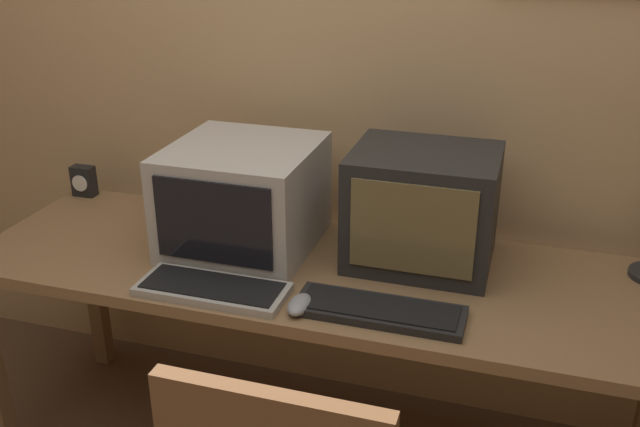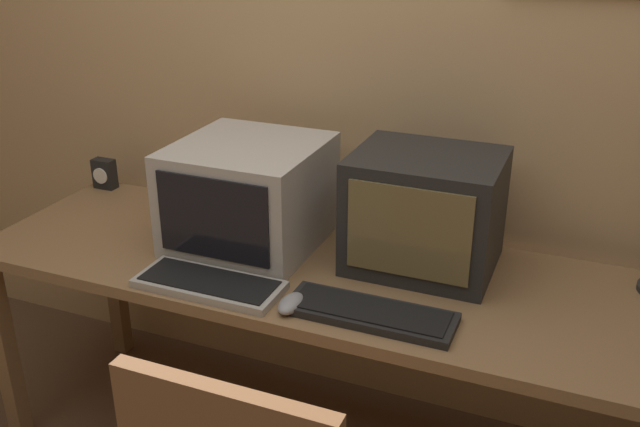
% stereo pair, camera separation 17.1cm
% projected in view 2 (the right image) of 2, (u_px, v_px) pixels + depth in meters
% --- Properties ---
extents(wall_back, '(8.00, 0.08, 2.60)m').
position_uv_depth(wall_back, '(377.00, 48.00, 2.27)').
color(wall_back, tan).
rests_on(wall_back, ground_plane).
extents(desk, '(2.13, 0.68, 0.74)m').
position_uv_depth(desk, '(320.00, 287.00, 2.14)').
color(desk, olive).
rests_on(desk, ground_plane).
extents(monitor_left, '(0.43, 0.45, 0.32)m').
position_uv_depth(monitor_left, '(249.00, 194.00, 2.20)').
color(monitor_left, '#B7B2A8').
rests_on(monitor_left, desk).
extents(monitor_right, '(0.42, 0.36, 0.34)m').
position_uv_depth(monitor_right, '(425.00, 211.00, 2.06)').
color(monitor_right, black).
rests_on(monitor_right, desk).
extents(keyboard_main, '(0.42, 0.17, 0.03)m').
position_uv_depth(keyboard_main, '(209.00, 284.00, 1.99)').
color(keyboard_main, '#A8A399').
rests_on(keyboard_main, desk).
extents(keyboard_side, '(0.45, 0.15, 0.03)m').
position_uv_depth(keyboard_side, '(370.00, 313.00, 1.84)').
color(keyboard_side, black).
rests_on(keyboard_side, desk).
extents(mouse_near_keyboard, '(0.06, 0.11, 0.04)m').
position_uv_depth(mouse_near_keyboard, '(291.00, 303.00, 1.88)').
color(mouse_near_keyboard, gray).
rests_on(mouse_near_keyboard, desk).
extents(desk_clock, '(0.08, 0.05, 0.11)m').
position_uv_depth(desk_clock, '(104.00, 174.00, 2.67)').
color(desk_clock, black).
rests_on(desk_clock, desk).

